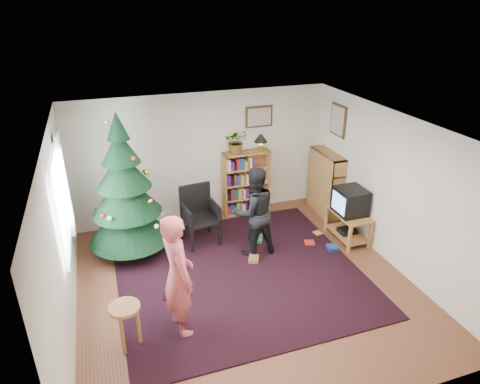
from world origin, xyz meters
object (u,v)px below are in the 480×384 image
object	(u,v)px
bookshelf_back	(246,182)
armchair	(199,212)
bookshelf_right	(326,183)
person_by_chair	(254,212)
picture_right	(338,120)
crt_tv	(350,201)
potted_plant	(237,141)
table_lamp	(261,139)
stool	(126,316)
person_standing	(178,275)
picture_back	(259,117)
tv_stand	(348,224)
christmas_tree	(126,198)

from	to	relation	value
bookshelf_back	armchair	world-z (taller)	bookshelf_back
bookshelf_right	person_by_chair	size ratio (longest dim) A/B	0.81
picture_right	bookshelf_back	size ratio (longest dim) A/B	0.46
picture_right	crt_tv	xyz separation A→B (m)	(-0.26, -1.07, -1.17)
potted_plant	bookshelf_back	bearing A→B (deg)	0.00
picture_right	person_by_chair	distance (m)	2.52
table_lamp	stool	bearing A→B (deg)	-134.06
stool	potted_plant	bearing A→B (deg)	51.16
bookshelf_back	table_lamp	size ratio (longest dim) A/B	3.63
armchair	person_standing	xyz separation A→B (m)	(-0.80, -2.18, 0.29)
picture_back	potted_plant	distance (m)	0.66
bookshelf_right	tv_stand	world-z (taller)	bookshelf_right
person_by_chair	potted_plant	xyz separation A→B (m)	(0.20, 1.53, 0.75)
person_by_chair	potted_plant	bearing A→B (deg)	-100.85
picture_right	table_lamp	size ratio (longest dim) A/B	1.67
stool	tv_stand	bearing A→B (deg)	19.23
picture_back	person_by_chair	bearing A→B (deg)	-113.13
picture_back	picture_right	world-z (taller)	picture_right
bookshelf_right	crt_tv	bearing A→B (deg)	173.59
stool	person_by_chair	size ratio (longest dim) A/B	0.40
crt_tv	stool	bearing A→B (deg)	-160.76
bookshelf_right	person_by_chair	distance (m)	2.13
christmas_tree	table_lamp	world-z (taller)	christmas_tree
christmas_tree	tv_stand	distance (m)	3.95
christmas_tree	stool	bearing A→B (deg)	-96.79
picture_back	bookshelf_back	world-z (taller)	picture_back
table_lamp	crt_tv	bearing A→B (deg)	-57.09
picture_back	picture_right	xyz separation A→B (m)	(1.33, -0.73, 0.00)
crt_tv	potted_plant	bearing A→B (deg)	133.47
person_standing	person_by_chair	size ratio (longest dim) A/B	1.08
tv_stand	armchair	distance (m)	2.71
christmas_tree	potted_plant	world-z (taller)	christmas_tree
picture_right	table_lamp	bearing A→B (deg)	156.14
picture_right	crt_tv	bearing A→B (deg)	-103.51
tv_stand	person_by_chair	bearing A→B (deg)	175.73
picture_right	stool	bearing A→B (deg)	-150.02
crt_tv	person_standing	bearing A→B (deg)	-158.71
stool	bookshelf_right	bearing A→B (deg)	30.99
person_standing	person_by_chair	bearing A→B (deg)	-57.46
picture_right	tv_stand	distance (m)	1.97
christmas_tree	picture_back	bearing A→B (deg)	19.22
picture_back	crt_tv	bearing A→B (deg)	-59.31
picture_back	tv_stand	bearing A→B (deg)	-59.24
person_by_chair	bookshelf_back	bearing A→B (deg)	-108.05
potted_plant	picture_right	bearing A→B (deg)	-17.83
picture_back	stool	xyz separation A→B (m)	(-2.99, -3.21, -1.45)
person_standing	tv_stand	bearing A→B (deg)	-78.61
bookshelf_back	bookshelf_right	distance (m)	1.60
stool	person_by_chair	bearing A→B (deg)	34.22
stool	table_lamp	xyz separation A→B (m)	(2.98, 3.08, 1.04)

